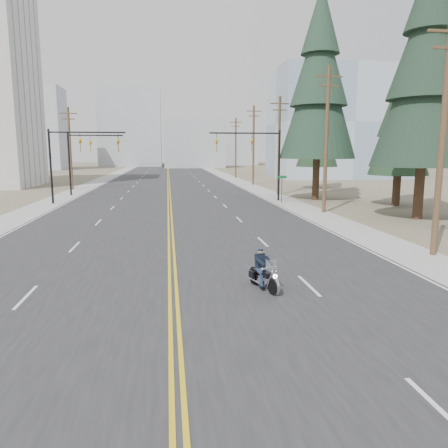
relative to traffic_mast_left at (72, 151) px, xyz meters
The scene contains 26 objects.
ground_plane 33.60m from the traffic_mast_left, 74.33° to the right, with size 400.00×400.00×0.00m, color #776D56.
road 39.36m from the traffic_mast_left, 76.71° to the left, with size 20.00×200.00×0.01m, color #303033.
sidewalk_left 38.40m from the traffic_mast_left, 93.80° to the left, with size 3.00×200.00×0.01m, color #A5A5A0.
sidewalk_right 43.45m from the traffic_mast_left, 61.68° to the left, with size 3.00×200.00×0.01m, color #A5A5A0.
traffic_mast_left is the anchor object (origin of this frame).
traffic_mast_right 17.95m from the traffic_mast_left, ahead, with size 7.10×0.26×7.00m.
traffic_mast_far 8.01m from the traffic_mast_left, 92.40° to the left, with size 6.10×0.26×7.00m.
street_sign 20.12m from the traffic_mast_left, ahead, with size 0.90×0.06×2.62m.
utility_pole_a 32.22m from the traffic_mast_left, 48.18° to the right, with size 2.20×0.30×11.00m.
utility_pole_b 23.31m from the traffic_mast_left, 22.74° to the right, with size 2.20×0.30×11.50m.
utility_pole_c 22.31m from the traffic_mast_left, 15.61° to the left, with size 2.20×0.30×11.00m.
utility_pole_d 30.06m from the traffic_mast_left, 44.36° to the left, with size 2.20×0.30×11.50m.
utility_pole_e 43.66m from the traffic_mast_left, 60.53° to the left, with size 2.20×0.30×11.00m.
utility_pole_left 16.39m from the traffic_mast_left, 102.42° to the left, with size 2.20×0.30×10.50m.
glass_building 56.11m from the traffic_mast_left, 42.84° to the left, with size 24.00×16.00×20.00m, color #9EB5CC.
haze_bldg_a 87.20m from the traffic_mast_left, 107.41° to the left, with size 14.00×12.00×22.00m, color #B7BCC6.
haze_bldg_b 94.56m from the traffic_mast_left, 79.66° to the left, with size 18.00×14.00×14.00m, color #ADB2B7.
haze_bldg_c 92.19m from the traffic_mast_left, 57.88° to the left, with size 16.00×12.00×18.00m, color #B7BCC6.
haze_bldg_d 108.34m from the traffic_mast_left, 91.60° to the left, with size 20.00×15.00×26.00m, color #ADB2B7.
haze_bldg_e 122.80m from the traffic_mast_left, 73.94° to the left, with size 14.00×14.00×12.00m, color #B7BCC6.
haze_bldg_f 106.28m from the traffic_mast_left, 112.71° to the left, with size 12.00×12.00×16.00m, color #ADB2B7.
motorcyclist 31.00m from the traffic_mast_left, 66.55° to the right, with size 0.81×1.88×1.47m, color black, non-canonical shape.
conifer_near 30.78m from the traffic_mast_left, 25.94° to the right, with size 7.27×7.27×19.25m.
conifer_mid 30.32m from the traffic_mast_left, 10.34° to the right, with size 5.29×5.29×14.10m.
conifer_tall 24.98m from the traffic_mast_left, ahead, with size 7.58×7.58×21.06m.
conifer_far 31.87m from the traffic_mast_left, 25.42° to the left, with size 5.48×5.48×14.67m.
Camera 1 is at (-0.11, -11.03, 4.94)m, focal length 35.00 mm.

